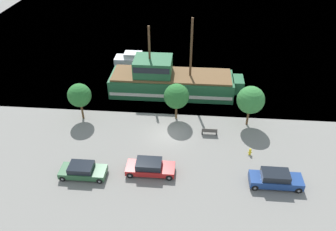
% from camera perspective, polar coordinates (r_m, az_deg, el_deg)
% --- Properties ---
extents(ground_plane, '(160.00, 160.00, 0.00)m').
position_cam_1_polar(ground_plane, '(36.66, -0.07, -3.34)').
color(ground_plane, gray).
extents(water_surface, '(80.00, 80.00, 0.00)m').
position_cam_1_polar(water_surface, '(76.14, 2.82, 17.66)').
color(water_surface, '#38667F').
rests_on(water_surface, ground).
extents(pirate_ship, '(17.30, 4.92, 10.25)m').
position_cam_1_polar(pirate_ship, '(43.30, 0.32, 6.06)').
color(pirate_ship, '#1E5633').
rests_on(pirate_ship, water_surface).
extents(moored_boat_dockside, '(6.72, 2.33, 1.82)m').
position_cam_1_polar(moored_boat_dockside, '(51.80, -5.59, 9.69)').
color(moored_boat_dockside, silver).
rests_on(moored_boat_dockside, water_surface).
extents(parked_car_curb_front, '(4.79, 1.79, 1.60)m').
position_cam_1_polar(parked_car_curb_front, '(32.11, 18.22, -10.46)').
color(parked_car_curb_front, navy).
rests_on(parked_car_curb_front, ground_plane).
extents(parked_car_curb_mid, '(4.66, 1.90, 1.45)m').
position_cam_1_polar(parked_car_curb_mid, '(31.78, -3.15, -8.97)').
color(parked_car_curb_mid, '#B21E1E').
rests_on(parked_car_curb_mid, ground_plane).
extents(parked_car_curb_rear, '(4.38, 1.90, 1.35)m').
position_cam_1_polar(parked_car_curb_rear, '(32.50, -14.63, -9.26)').
color(parked_car_curb_rear, '#2D5B38').
rests_on(parked_car_curb_rear, ground_plane).
extents(fire_hydrant, '(0.42, 0.25, 0.76)m').
position_cam_1_polar(fire_hydrant, '(34.89, 14.10, -6.10)').
color(fire_hydrant, yellow).
rests_on(fire_hydrant, ground_plane).
extents(bench_promenade_east, '(1.71, 0.45, 0.85)m').
position_cam_1_polar(bench_promenade_east, '(36.71, 7.23, -2.74)').
color(bench_promenade_east, '#4C4742').
rests_on(bench_promenade_east, ground_plane).
extents(tree_row_east, '(2.71, 2.71, 4.56)m').
position_cam_1_polar(tree_row_east, '(38.77, -15.18, 3.41)').
color(tree_row_east, brown).
rests_on(tree_row_east, ground_plane).
extents(tree_row_mideast, '(2.90, 2.90, 4.55)m').
position_cam_1_polar(tree_row_mideast, '(37.47, 1.48, 3.37)').
color(tree_row_mideast, brown).
rests_on(tree_row_mideast, ground_plane).
extents(tree_row_midwest, '(3.10, 3.10, 4.91)m').
position_cam_1_polar(tree_row_midwest, '(37.44, 14.20, 2.64)').
color(tree_row_midwest, brown).
rests_on(tree_row_midwest, ground_plane).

